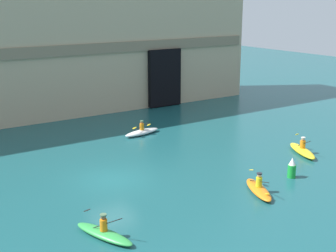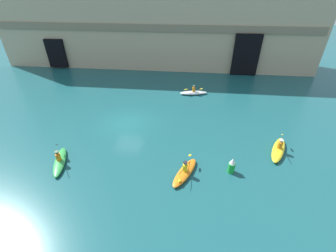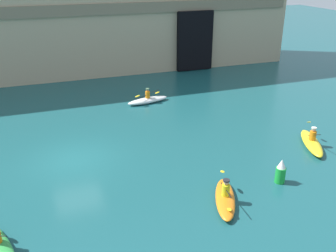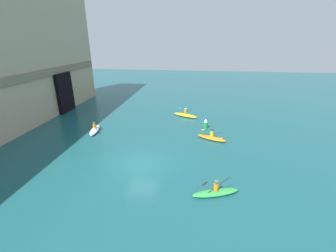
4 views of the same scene
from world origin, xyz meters
name	(u,v)px [view 1 (image 1 of 4)]	position (x,y,z in m)	size (l,w,h in m)	color
ground_plane	(112,179)	(0.00, 0.00, 0.00)	(120.00, 120.00, 0.00)	#195156
cliff_bluff	(15,24)	(0.16, 17.33, 7.85)	(44.51, 6.60, 15.76)	tan
kayak_yellow	(302,150)	(12.57, -2.84, 0.24)	(2.15, 3.41, 1.21)	yellow
kayak_orange	(259,189)	(5.60, -5.98, 0.22)	(2.00, 3.14, 1.11)	orange
kayak_green	(104,233)	(-3.32, -5.85, 0.21)	(1.76, 3.27, 1.20)	green
kayak_white	(142,132)	(6.02, 6.88, 0.23)	(3.22, 1.36, 1.09)	white
marker_buoy	(292,168)	(8.71, -5.41, 0.55)	(0.47, 0.47, 1.19)	green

